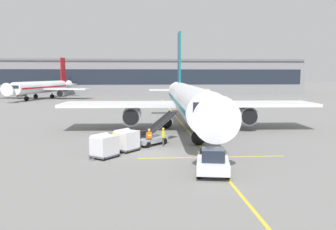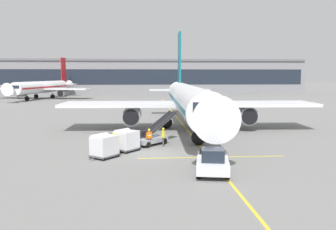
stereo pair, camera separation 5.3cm
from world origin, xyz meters
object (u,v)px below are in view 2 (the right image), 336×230
at_px(ground_crew_by_loader, 114,142).
at_px(pushback_tug, 213,161).
at_px(parked_airplane, 189,100).
at_px(baggage_cart_second, 104,145).
at_px(belt_loader, 152,135).
at_px(ground_crew_marshaller, 163,136).
at_px(ground_crew_by_carts, 149,137).
at_px(safety_cone_engine_keepout, 140,132).
at_px(baggage_cart_lead, 126,140).
at_px(distant_airplane, 43,87).

bearing_deg(ground_crew_by_loader, pushback_tug, -43.29).
xyz_separation_m(parked_airplane, baggage_cart_second, (-8.74, -14.59, -2.54)).
relative_size(belt_loader, ground_crew_marshaller, 2.70).
height_order(belt_loader, ground_crew_by_loader, belt_loader).
distance_m(ground_crew_by_carts, ground_crew_marshaller, 1.39).
distance_m(ground_crew_by_loader, safety_cone_engine_keepout, 9.14).
xyz_separation_m(baggage_cart_lead, ground_crew_marshaller, (3.36, 1.88, -0.00)).
xyz_separation_m(baggage_cart_lead, distant_airplane, (-26.28, 71.28, 2.17)).
height_order(baggage_cart_lead, baggage_cart_second, same).
relative_size(baggage_cart_second, pushback_tug, 0.56).
xyz_separation_m(baggage_cart_second, ground_crew_by_carts, (3.71, 3.83, -0.00)).
bearing_deg(distant_airplane, parked_airplane, -60.55).
distance_m(parked_airplane, ground_crew_marshaller, 11.25).
bearing_deg(baggage_cart_lead, ground_crew_by_carts, 35.21).
bearing_deg(pushback_tug, baggage_cart_second, 146.69).
height_order(belt_loader, distant_airplane, distant_airplane).
bearing_deg(ground_crew_marshaller, baggage_cart_lead, -150.78).
bearing_deg(pushback_tug, ground_crew_by_loader, 136.71).
relative_size(baggage_cart_second, ground_crew_marshaller, 1.51).
bearing_deg(ground_crew_marshaller, belt_loader, 136.98).
relative_size(baggage_cart_lead, ground_crew_by_loader, 1.51).
height_order(ground_crew_by_carts, safety_cone_engine_keepout, ground_crew_by_carts).
bearing_deg(ground_crew_by_carts, belt_loader, 76.97).
distance_m(belt_loader, baggage_cart_lead, 3.68).
bearing_deg(ground_crew_by_carts, pushback_tug, -65.37).
bearing_deg(ground_crew_marshaller, ground_crew_by_loader, -148.50).
relative_size(pushback_tug, ground_crew_marshaller, 2.69).
distance_m(ground_crew_by_loader, distant_airplane, 76.41).
bearing_deg(baggage_cart_lead, ground_crew_marshaller, 29.22).
relative_size(baggage_cart_lead, baggage_cart_second, 1.00).
distance_m(pushback_tug, safety_cone_engine_keepout, 16.40).
height_order(pushback_tug, distant_airplane, distant_airplane).
xyz_separation_m(ground_crew_by_loader, distant_airplane, (-25.28, 72.07, 2.18)).
relative_size(pushback_tug, ground_crew_by_carts, 2.69).
height_order(ground_crew_by_carts, distant_airplane, distant_airplane).
bearing_deg(parked_airplane, safety_cone_engine_keepout, -145.28).
height_order(parked_airplane, baggage_cart_lead, parked_airplane).
bearing_deg(distant_airplane, belt_loader, -67.30).
height_order(pushback_tug, safety_cone_engine_keepout, pushback_tug).
xyz_separation_m(pushback_tug, safety_cone_engine_keepout, (-5.03, 15.60, -0.49)).
bearing_deg(baggage_cart_lead, pushback_tug, -50.73).
bearing_deg(parked_airplane, baggage_cart_lead, -120.12).
relative_size(baggage_cart_second, distant_airplane, 0.07).
height_order(baggage_cart_lead, safety_cone_engine_keepout, baggage_cart_lead).
distance_m(belt_loader, distant_airplane, 74.25).
bearing_deg(baggage_cart_lead, safety_cone_engine_keepout, 82.07).
xyz_separation_m(baggage_cart_lead, ground_crew_by_carts, (2.04, 1.44, -0.00)).
bearing_deg(belt_loader, baggage_cart_second, -127.70).
relative_size(belt_loader, baggage_cart_second, 1.79).
distance_m(ground_crew_by_carts, safety_cone_engine_keepout, 6.73).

